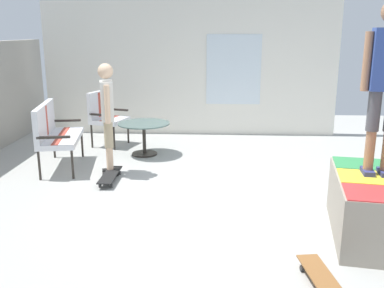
% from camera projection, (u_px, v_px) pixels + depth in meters
% --- Properties ---
extents(ground_plane, '(12.00, 12.00, 0.10)m').
position_uv_depth(ground_plane, '(211.00, 204.00, 5.62)').
color(ground_plane, '#A8A8A3').
extents(house_facade, '(0.23, 6.00, 2.70)m').
position_uv_depth(house_facade, '(190.00, 69.00, 8.96)').
color(house_facade, white).
rests_on(house_facade, ground_plane).
extents(patio_bench, '(1.33, 0.76, 1.02)m').
position_uv_depth(patio_bench, '(53.00, 130.00, 6.78)').
color(patio_bench, '#2D2823').
rests_on(patio_bench, ground_plane).
extents(patio_chair_near_house, '(0.75, 0.71, 1.02)m').
position_uv_depth(patio_chair_near_house, '(104.00, 113.00, 8.18)').
color(patio_chair_near_house, '#2D2823').
rests_on(patio_chair_near_house, ground_plane).
extents(patio_table, '(0.90, 0.90, 0.57)m').
position_uv_depth(patio_table, '(144.00, 132.00, 7.56)').
color(patio_table, '#2D2823').
rests_on(patio_table, ground_plane).
extents(person_watching, '(0.47, 0.30, 1.66)m').
position_uv_depth(person_watching, '(107.00, 111.00, 6.39)').
color(person_watching, black).
rests_on(person_watching, ground_plane).
extents(skateboard_by_bench, '(0.80, 0.21, 0.10)m').
position_uv_depth(skateboard_by_bench, '(110.00, 175.00, 6.30)').
color(skateboard_by_bench, black).
rests_on(skateboard_by_bench, ground_plane).
extents(skateboard_spare, '(0.82, 0.31, 0.10)m').
position_uv_depth(skateboard_spare, '(323.00, 280.00, 3.66)').
color(skateboard_spare, brown).
rests_on(skateboard_spare, ground_plane).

